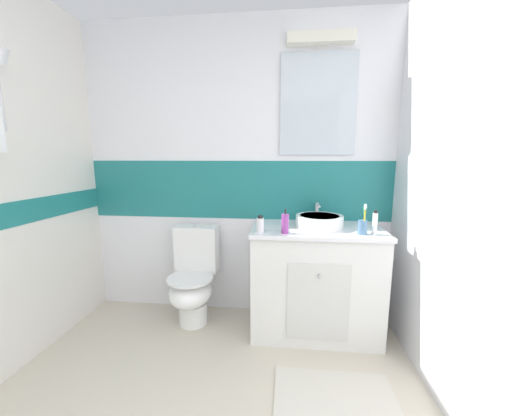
# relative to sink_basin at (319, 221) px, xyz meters

# --- Properties ---
(wall_back_tiled) EXTENTS (3.20, 0.20, 2.50)m
(wall_back_tiled) POSITION_rel_sink_basin_xyz_m (-0.67, 0.29, 0.36)
(wall_back_tiled) COLOR white
(wall_back_tiled) RESTS_ON ground_plane
(vanity_cabinet) EXTENTS (0.98, 0.56, 0.85)m
(vanity_cabinet) POSITION_rel_sink_basin_xyz_m (-0.02, -0.02, -0.47)
(vanity_cabinet) COLOR silver
(vanity_cabinet) RESTS_ON ground_plane
(sink_basin) EXTENTS (0.36, 0.41, 0.16)m
(sink_basin) POSITION_rel_sink_basin_xyz_m (0.00, 0.00, 0.00)
(sink_basin) COLOR white
(sink_basin) RESTS_ON vanity_cabinet
(toilet) EXTENTS (0.37, 0.50, 0.81)m
(toilet) POSITION_rel_sink_basin_xyz_m (-1.02, 0.01, -0.52)
(toilet) COLOR white
(toilet) RESTS_ON ground_plane
(toothbrush_cup) EXTENTS (0.06, 0.06, 0.22)m
(toothbrush_cup) POSITION_rel_sink_basin_xyz_m (0.28, -0.20, 0.01)
(toothbrush_cup) COLOR #4C7299
(toothbrush_cup) RESTS_ON vanity_cabinet
(soap_dispenser) EXTENTS (0.05, 0.05, 0.18)m
(soap_dispenser) POSITION_rel_sink_basin_xyz_m (-0.26, -0.22, 0.02)
(soap_dispenser) COLOR #993F99
(soap_dispenser) RESTS_ON vanity_cabinet
(lotion_bottle_short) EXTENTS (0.05, 0.05, 0.12)m
(lotion_bottle_short) POSITION_rel_sink_basin_xyz_m (-0.44, -0.22, 0.01)
(lotion_bottle_short) COLOR white
(lotion_bottle_short) RESTS_ON vanity_cabinet
(toothpaste_tube_upright) EXTENTS (0.03, 0.03, 0.17)m
(toothpaste_tube_upright) POSITION_rel_sink_basin_xyz_m (0.36, -0.19, 0.03)
(toothpaste_tube_upright) COLOR white
(toothpaste_tube_upright) RESTS_ON vanity_cabinet
(bath_mat) EXTENTS (0.70, 0.43, 0.01)m
(bath_mat) POSITION_rel_sink_basin_xyz_m (0.05, -0.72, -0.89)
(bath_mat) COLOR beige
(bath_mat) RESTS_ON ground_plane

